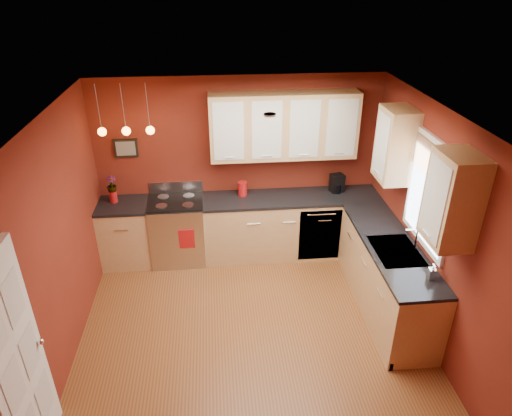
{
  "coord_description": "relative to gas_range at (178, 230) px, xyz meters",
  "views": [
    {
      "loc": [
        -0.35,
        -3.95,
        3.85
      ],
      "look_at": [
        0.13,
        1.0,
        1.21
      ],
      "focal_mm": 32.0,
      "sensor_mm": 36.0,
      "label": 1
    }
  ],
  "objects": [
    {
      "name": "floor",
      "position": [
        0.92,
        -1.8,
        -0.48
      ],
      "size": [
        4.2,
        4.2,
        0.0
      ],
      "primitive_type": "plane",
      "color": "brown",
      "rests_on": "ground"
    },
    {
      "name": "ceiling",
      "position": [
        0.92,
        -1.8,
        2.12
      ],
      "size": [
        4.0,
        4.2,
        0.02
      ],
      "primitive_type": "cube",
      "color": "white",
      "rests_on": "wall_back"
    },
    {
      "name": "wall_back",
      "position": [
        0.92,
        0.3,
        0.82
      ],
      "size": [
        4.0,
        0.02,
        2.6
      ],
      "primitive_type": "cube",
      "color": "maroon",
      "rests_on": "floor"
    },
    {
      "name": "wall_left",
      "position": [
        -1.08,
        -1.8,
        0.82
      ],
      "size": [
        0.02,
        4.2,
        2.6
      ],
      "primitive_type": "cube",
      "color": "maroon",
      "rests_on": "floor"
    },
    {
      "name": "wall_right",
      "position": [
        2.92,
        -1.8,
        0.82
      ],
      "size": [
        0.02,
        4.2,
        2.6
      ],
      "primitive_type": "cube",
      "color": "maroon",
      "rests_on": "floor"
    },
    {
      "name": "base_cabinets_back_left",
      "position": [
        -0.73,
        -0.0,
        -0.03
      ],
      "size": [
        0.7,
        0.6,
        0.9
      ],
      "primitive_type": "cube",
      "color": "tan",
      "rests_on": "floor"
    },
    {
      "name": "base_cabinets_back_right",
      "position": [
        1.65,
        -0.0,
        -0.03
      ],
      "size": [
        2.54,
        0.6,
        0.9
      ],
      "primitive_type": "cube",
      "color": "tan",
      "rests_on": "floor"
    },
    {
      "name": "base_cabinets_right",
      "position": [
        2.62,
        -1.35,
        -0.03
      ],
      "size": [
        0.6,
        2.1,
        0.9
      ],
      "primitive_type": "cube",
      "color": "tan",
      "rests_on": "floor"
    },
    {
      "name": "counter_back_left",
      "position": [
        -0.73,
        -0.0,
        0.44
      ],
      "size": [
        0.7,
        0.62,
        0.04
      ],
      "primitive_type": "cube",
      "color": "black",
      "rests_on": "base_cabinets_back_left"
    },
    {
      "name": "counter_back_right",
      "position": [
        1.65,
        -0.0,
        0.44
      ],
      "size": [
        2.54,
        0.62,
        0.04
      ],
      "primitive_type": "cube",
      "color": "black",
      "rests_on": "base_cabinets_back_right"
    },
    {
      "name": "counter_right",
      "position": [
        2.62,
        -1.35,
        0.44
      ],
      "size": [
        0.62,
        2.1,
        0.04
      ],
      "primitive_type": "cube",
      "color": "black",
      "rests_on": "base_cabinets_right"
    },
    {
      "name": "gas_range",
      "position": [
        0.0,
        0.0,
        0.0
      ],
      "size": [
        0.76,
        0.64,
        1.11
      ],
      "color": "#B9B8BD",
      "rests_on": "floor"
    },
    {
      "name": "dishwasher_front",
      "position": [
        2.02,
        -0.29,
        -0.03
      ],
      "size": [
        0.6,
        0.02,
        0.8
      ],
      "primitive_type": "cube",
      "color": "#B9B8BD",
      "rests_on": "base_cabinets_back_right"
    },
    {
      "name": "sink",
      "position": [
        2.62,
        -1.5,
        0.43
      ],
      "size": [
        0.5,
        0.7,
        0.33
      ],
      "color": "gray",
      "rests_on": "counter_right"
    },
    {
      "name": "window",
      "position": [
        2.89,
        -1.5,
        1.21
      ],
      "size": [
        0.06,
        1.02,
        1.22
      ],
      "color": "white",
      "rests_on": "wall_right"
    },
    {
      "name": "door_left_wall",
      "position": [
        -1.05,
        -3.0,
        0.54
      ],
      "size": [
        0.12,
        0.82,
        2.05
      ],
      "color": "white",
      "rests_on": "floor"
    },
    {
      "name": "upper_cabinets_back",
      "position": [
        1.52,
        0.12,
        1.47
      ],
      "size": [
        2.0,
        0.35,
        0.9
      ],
      "primitive_type": "cube",
      "color": "tan",
      "rests_on": "wall_back"
    },
    {
      "name": "upper_cabinets_right",
      "position": [
        2.75,
        -1.48,
        1.47
      ],
      "size": [
        0.35,
        1.95,
        0.9
      ],
      "primitive_type": "cube",
      "color": "tan",
      "rests_on": "wall_right"
    },
    {
      "name": "wall_picture",
      "position": [
        -0.63,
        0.28,
        1.17
      ],
      "size": [
        0.32,
        0.03,
        0.26
      ],
      "primitive_type": "cube",
      "color": "black",
      "rests_on": "wall_back"
    },
    {
      "name": "pendant_lights",
      "position": [
        -0.53,
        -0.05,
        1.53
      ],
      "size": [
        0.71,
        0.11,
        0.66
      ],
      "color": "gray",
      "rests_on": "ceiling"
    },
    {
      "name": "red_canister",
      "position": [
        0.95,
        0.11,
        0.56
      ],
      "size": [
        0.14,
        0.14,
        0.21
      ],
      "color": "#AC1214",
      "rests_on": "counter_back_right"
    },
    {
      "name": "red_vase",
      "position": [
        -0.85,
        0.07,
        0.54
      ],
      "size": [
        0.1,
        0.1,
        0.17
      ],
      "primitive_type": "cylinder",
      "color": "#AC1214",
      "rests_on": "counter_back_left"
    },
    {
      "name": "flowers",
      "position": [
        -0.85,
        0.07,
        0.72
      ],
      "size": [
        0.17,
        0.17,
        0.23
      ],
      "primitive_type": "imported",
      "rotation": [
        0.0,
        0.0,
        0.32
      ],
      "color": "#AC1214",
      "rests_on": "red_vase"
    },
    {
      "name": "coffee_maker",
      "position": [
        2.32,
        0.1,
        0.58
      ],
      "size": [
        0.22,
        0.21,
        0.27
      ],
      "rotation": [
        0.0,
        0.0,
        0.26
      ],
      "color": "black",
      "rests_on": "counter_back_right"
    },
    {
      "name": "soap_pump",
      "position": [
        2.79,
        -2.05,
        0.55
      ],
      "size": [
        0.09,
        0.09,
        0.17
      ],
      "primitive_type": "imported",
      "rotation": [
        0.0,
        0.0,
        -0.08
      ],
      "color": "white",
      "rests_on": "counter_right"
    },
    {
      "name": "dish_towel",
      "position": [
        0.14,
        -0.33,
        0.04
      ],
      "size": [
        0.21,
        0.01,
        0.29
      ],
      "primitive_type": "cube",
      "color": "#AC1214",
      "rests_on": "gas_range"
    }
  ]
}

